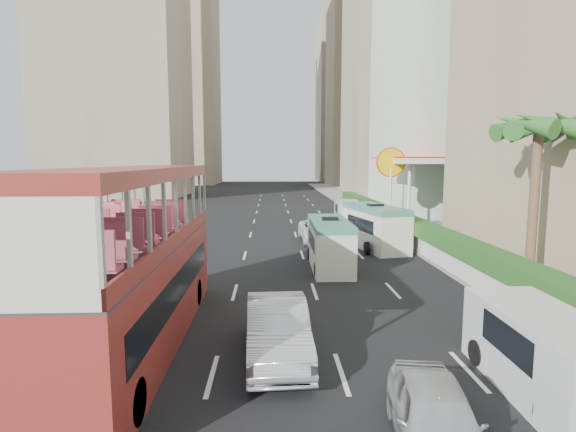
{
  "coord_description": "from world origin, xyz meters",
  "views": [
    {
      "loc": [
        -2.13,
        -12.5,
        5.26
      ],
      "look_at": [
        -1.5,
        4.0,
        3.2
      ],
      "focal_mm": 28.0,
      "sensor_mm": 36.0,
      "label": 1
    }
  ],
  "objects_px": {
    "panel_van_near": "(546,355)",
    "panel_van_far": "(348,212)",
    "minibus_far": "(375,227)",
    "car_silver_lane_a": "(277,356)",
    "shell_station": "(422,192)",
    "palm_tree": "(533,210)",
    "double_decker_bus": "(133,258)",
    "van_asset": "(319,241)",
    "minibus_near": "(330,244)"
  },
  "relations": [
    {
      "from": "panel_van_near",
      "to": "panel_van_far",
      "type": "relative_size",
      "value": 0.99
    },
    {
      "from": "minibus_far",
      "to": "panel_van_near",
      "type": "height_order",
      "value": "minibus_far"
    },
    {
      "from": "car_silver_lane_a",
      "to": "shell_station",
      "type": "relative_size",
      "value": 0.58
    },
    {
      "from": "shell_station",
      "to": "panel_van_near",
      "type": "bearing_deg",
      "value": -102.91
    },
    {
      "from": "minibus_far",
      "to": "palm_tree",
      "type": "bearing_deg",
      "value": -81.37
    },
    {
      "from": "double_decker_bus",
      "to": "van_asset",
      "type": "height_order",
      "value": "double_decker_bus"
    },
    {
      "from": "car_silver_lane_a",
      "to": "minibus_far",
      "type": "relative_size",
      "value": 0.8
    },
    {
      "from": "minibus_far",
      "to": "panel_van_near",
      "type": "xyz_separation_m",
      "value": [
        -0.09,
        -17.08,
        -0.36
      ]
    },
    {
      "from": "double_decker_bus",
      "to": "car_silver_lane_a",
      "type": "distance_m",
      "value": 4.85
    },
    {
      "from": "car_silver_lane_a",
      "to": "minibus_far",
      "type": "xyz_separation_m",
      "value": [
        6.06,
        14.88,
        1.28
      ]
    },
    {
      "from": "double_decker_bus",
      "to": "minibus_far",
      "type": "height_order",
      "value": "double_decker_bus"
    },
    {
      "from": "minibus_near",
      "to": "shell_station",
      "type": "relative_size",
      "value": 0.67
    },
    {
      "from": "minibus_far",
      "to": "shell_station",
      "type": "bearing_deg",
      "value": 45.05
    },
    {
      "from": "palm_tree",
      "to": "shell_station",
      "type": "height_order",
      "value": "palm_tree"
    },
    {
      "from": "minibus_far",
      "to": "shell_station",
      "type": "distance_m",
      "value": 10.93
    },
    {
      "from": "palm_tree",
      "to": "shell_station",
      "type": "xyz_separation_m",
      "value": [
        2.2,
        19.0,
        -0.63
      ]
    },
    {
      "from": "panel_van_near",
      "to": "shell_station",
      "type": "height_order",
      "value": "shell_station"
    },
    {
      "from": "panel_van_far",
      "to": "shell_station",
      "type": "relative_size",
      "value": 0.58
    },
    {
      "from": "minibus_far",
      "to": "shell_station",
      "type": "relative_size",
      "value": 0.72
    },
    {
      "from": "panel_van_near",
      "to": "panel_van_far",
      "type": "bearing_deg",
      "value": 90.61
    },
    {
      "from": "shell_station",
      "to": "panel_van_far",
      "type": "bearing_deg",
      "value": 166.11
    },
    {
      "from": "minibus_near",
      "to": "minibus_far",
      "type": "distance_m",
      "value": 5.92
    },
    {
      "from": "double_decker_bus",
      "to": "panel_van_far",
      "type": "height_order",
      "value": "double_decker_bus"
    },
    {
      "from": "double_decker_bus",
      "to": "minibus_near",
      "type": "height_order",
      "value": "double_decker_bus"
    },
    {
      "from": "van_asset",
      "to": "panel_van_near",
      "type": "bearing_deg",
      "value": -82.85
    },
    {
      "from": "van_asset",
      "to": "shell_station",
      "type": "distance_m",
      "value": 11.55
    },
    {
      "from": "car_silver_lane_a",
      "to": "van_asset",
      "type": "distance_m",
      "value": 17.48
    },
    {
      "from": "car_silver_lane_a",
      "to": "minibus_near",
      "type": "relative_size",
      "value": 0.86
    },
    {
      "from": "car_silver_lane_a",
      "to": "palm_tree",
      "type": "height_order",
      "value": "palm_tree"
    },
    {
      "from": "minibus_near",
      "to": "car_silver_lane_a",
      "type": "bearing_deg",
      "value": -104.59
    },
    {
      "from": "panel_van_far",
      "to": "double_decker_bus",
      "type": "bearing_deg",
      "value": -109.25
    },
    {
      "from": "palm_tree",
      "to": "car_silver_lane_a",
      "type": "bearing_deg",
      "value": -153.15
    },
    {
      "from": "car_silver_lane_a",
      "to": "panel_van_far",
      "type": "bearing_deg",
      "value": 74.01
    },
    {
      "from": "minibus_far",
      "to": "panel_van_far",
      "type": "height_order",
      "value": "minibus_far"
    },
    {
      "from": "car_silver_lane_a",
      "to": "shell_station",
      "type": "xyz_separation_m",
      "value": [
        11.97,
        23.95,
        2.75
      ]
    },
    {
      "from": "minibus_near",
      "to": "palm_tree",
      "type": "xyz_separation_m",
      "value": [
        7.07,
        -5.05,
        2.2
      ]
    },
    {
      "from": "car_silver_lane_a",
      "to": "panel_van_far",
      "type": "relative_size",
      "value": 0.99
    },
    {
      "from": "double_decker_bus",
      "to": "palm_tree",
      "type": "height_order",
      "value": "palm_tree"
    },
    {
      "from": "double_decker_bus",
      "to": "panel_van_far",
      "type": "relative_size",
      "value": 2.37
    },
    {
      "from": "panel_van_near",
      "to": "minibus_near",
      "type": "bearing_deg",
      "value": 106.12
    },
    {
      "from": "panel_van_far",
      "to": "car_silver_lane_a",
      "type": "bearing_deg",
      "value": -100.27
    },
    {
      "from": "panel_van_near",
      "to": "palm_tree",
      "type": "bearing_deg",
      "value": 63.16
    },
    {
      "from": "double_decker_bus",
      "to": "car_silver_lane_a",
      "type": "bearing_deg",
      "value": -13.24
    },
    {
      "from": "panel_van_far",
      "to": "palm_tree",
      "type": "height_order",
      "value": "palm_tree"
    },
    {
      "from": "double_decker_bus",
      "to": "minibus_far",
      "type": "bearing_deg",
      "value": 54.08
    },
    {
      "from": "palm_tree",
      "to": "minibus_far",
      "type": "bearing_deg",
      "value": 110.49
    },
    {
      "from": "minibus_far",
      "to": "panel_van_far",
      "type": "bearing_deg",
      "value": 77.29
    },
    {
      "from": "van_asset",
      "to": "panel_van_far",
      "type": "distance_m",
      "value": 8.81
    },
    {
      "from": "double_decker_bus",
      "to": "palm_tree",
      "type": "distance_m",
      "value": 14.39
    },
    {
      "from": "car_silver_lane_a",
      "to": "minibus_far",
      "type": "height_order",
      "value": "minibus_far"
    }
  ]
}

